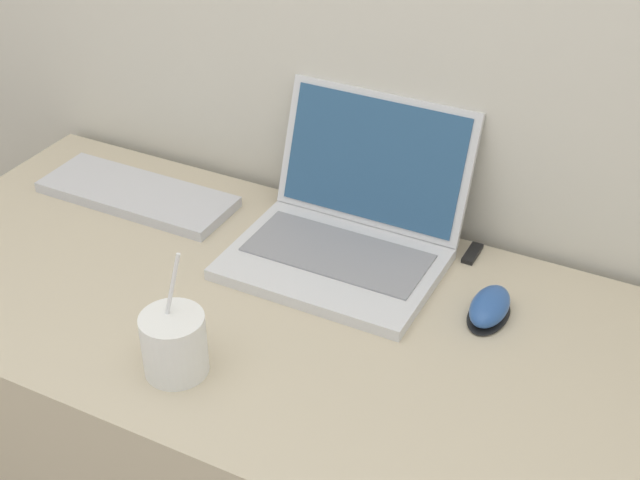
{
  "coord_description": "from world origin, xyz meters",
  "views": [
    {
      "loc": [
        0.58,
        -0.63,
        1.6
      ],
      "look_at": [
        0.04,
        0.41,
        0.81
      ],
      "focal_mm": 50.0,
      "sensor_mm": 36.0,
      "label": 1
    }
  ],
  "objects": [
    {
      "name": "external_keyboard",
      "position": [
        -0.38,
        0.48,
        0.74
      ],
      "size": [
        0.38,
        0.14,
        0.02
      ],
      "color": "silver",
      "rests_on": "desk"
    },
    {
      "name": "desk",
      "position": [
        0.0,
        0.32,
        0.36
      ],
      "size": [
        1.35,
        0.64,
        0.73
      ],
      "color": "beige",
      "rests_on": "ground_plane"
    },
    {
      "name": "drink_cup",
      "position": [
        -0.05,
        0.13,
        0.78
      ],
      "size": [
        0.09,
        0.09,
        0.19
      ],
      "color": "white",
      "rests_on": "desk"
    },
    {
      "name": "usb_stick",
      "position": [
        0.24,
        0.6,
        0.73
      ],
      "size": [
        0.02,
        0.06,
        0.01
      ],
      "color": "black",
      "rests_on": "desk"
    },
    {
      "name": "laptop",
      "position": [
        0.04,
        0.51,
        0.78
      ],
      "size": [
        0.35,
        0.33,
        0.24
      ],
      "color": "silver",
      "rests_on": "desk"
    },
    {
      "name": "computer_mouse",
      "position": [
        0.31,
        0.45,
        0.74
      ],
      "size": [
        0.06,
        0.11,
        0.04
      ],
      "color": "black",
      "rests_on": "desk"
    }
  ]
}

